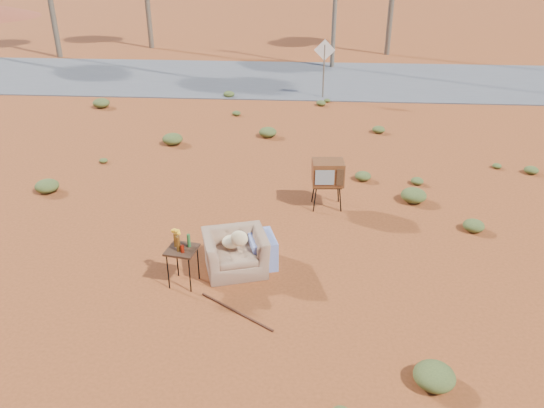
{
  "coord_description": "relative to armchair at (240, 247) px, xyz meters",
  "views": [
    {
      "loc": [
        1.03,
        -8.12,
        5.42
      ],
      "look_at": [
        0.35,
        1.13,
        0.8
      ],
      "focal_mm": 35.0,
      "sensor_mm": 36.0,
      "label": 1
    }
  ],
  "objects": [
    {
      "name": "tv_unit",
      "position": [
        1.62,
        2.64,
        0.37
      ],
      "size": [
        0.73,
        0.6,
        1.11
      ],
      "rotation": [
        0.0,
        0.0,
        0.08
      ],
      "color": "black",
      "rests_on": "ground"
    },
    {
      "name": "armchair",
      "position": [
        0.0,
        0.0,
        0.0
      ],
      "size": [
        1.43,
        1.17,
        0.97
      ],
      "rotation": [
        0.0,
        0.0,
        0.3
      ],
      "color": "#8E684D",
      "rests_on": "ground"
    },
    {
      "name": "scrub_patch",
      "position": [
        -0.68,
        4.36,
        -0.31
      ],
      "size": [
        17.49,
        8.07,
        0.33
      ],
      "color": "#4E5826",
      "rests_on": "ground"
    },
    {
      "name": "rusty_bar",
      "position": [
        0.09,
        -1.31,
        -0.43
      ],
      "size": [
        1.28,
        0.9,
        0.04
      ],
      "primitive_type": "cylinder",
      "rotation": [
        0.0,
        1.57,
        -0.6
      ],
      "color": "#502615",
      "rests_on": "ground"
    },
    {
      "name": "highway",
      "position": [
        0.15,
        14.95,
        -0.43
      ],
      "size": [
        140.0,
        7.0,
        0.04
      ],
      "primitive_type": "cube",
      "color": "#565659",
      "rests_on": "ground"
    },
    {
      "name": "side_table",
      "position": [
        -0.95,
        -0.53,
        0.28
      ],
      "size": [
        0.57,
        0.57,
        1.0
      ],
      "rotation": [
        0.0,
        0.0,
        -0.17
      ],
      "color": "#341F12",
      "rests_on": "ground"
    },
    {
      "name": "road_sign",
      "position": [
        1.65,
        11.95,
        1.05
      ],
      "size": [
        0.78,
        0.06,
        2.19
      ],
      "color": "brown",
      "rests_on": "ground"
    },
    {
      "name": "ground",
      "position": [
        0.15,
        -0.05,
        -0.45
      ],
      "size": [
        140.0,
        140.0,
        0.0
      ],
      "primitive_type": "plane",
      "color": "brown",
      "rests_on": "ground"
    }
  ]
}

